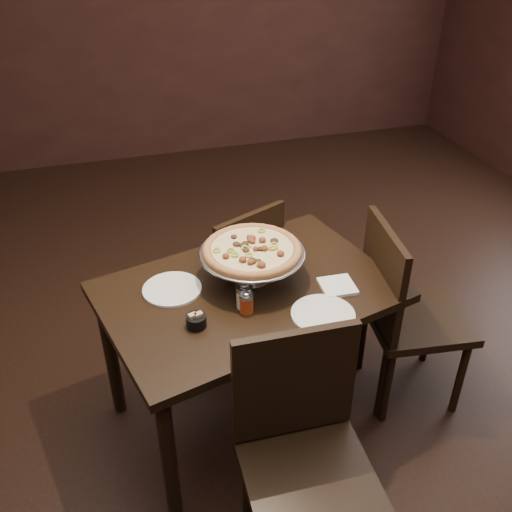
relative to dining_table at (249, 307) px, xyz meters
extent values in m
cube|color=black|center=(0.08, -0.02, -0.69)|extent=(6.00, 7.00, 0.02)
cube|color=black|center=(0.08, 3.49, 0.72)|extent=(6.00, 0.02, 2.80)
cube|color=black|center=(0.00, 0.00, 0.08)|extent=(1.41, 1.11, 0.04)
cylinder|color=black|center=(-0.46, -0.48, -0.31)|extent=(0.06, 0.06, 0.74)
cylinder|color=black|center=(0.63, -0.21, -0.31)|extent=(0.06, 0.06, 0.74)
cylinder|color=black|center=(-0.63, 0.21, -0.31)|extent=(0.06, 0.06, 0.74)
cylinder|color=black|center=(0.46, 0.48, -0.31)|extent=(0.06, 0.06, 0.74)
cylinder|color=#B4B5BC|center=(0.03, 0.06, 0.11)|extent=(0.16, 0.16, 0.01)
cylinder|color=#B4B5BC|center=(0.03, 0.06, 0.17)|extent=(0.03, 0.03, 0.12)
cylinder|color=#B4B5BC|center=(0.03, 0.06, 0.24)|extent=(0.11, 0.11, 0.01)
cylinder|color=#9F9FA4|center=(0.03, 0.06, 0.25)|extent=(0.45, 0.45, 0.01)
torus|color=#9F9FA4|center=(0.03, 0.06, 0.25)|extent=(0.47, 0.47, 0.01)
cylinder|color=#97582D|center=(0.03, 0.06, 0.26)|extent=(0.42, 0.42, 0.01)
torus|color=#97582D|center=(0.03, 0.06, 0.26)|extent=(0.43, 0.43, 0.04)
cylinder|color=tan|center=(0.03, 0.06, 0.27)|extent=(0.36, 0.36, 0.01)
cylinder|color=beige|center=(-0.05, -0.12, 0.15)|extent=(0.06, 0.06, 0.09)
cylinder|color=#B4B5BC|center=(-0.05, -0.12, 0.20)|extent=(0.07, 0.07, 0.02)
ellipsoid|color=#B4B5BC|center=(-0.05, -0.12, 0.22)|extent=(0.04, 0.04, 0.01)
cylinder|color=#942C0D|center=(-0.05, -0.16, 0.14)|extent=(0.05, 0.05, 0.07)
cylinder|color=#B4B5BC|center=(-0.05, -0.16, 0.18)|extent=(0.06, 0.06, 0.02)
ellipsoid|color=#B4B5BC|center=(-0.05, -0.16, 0.20)|extent=(0.03, 0.03, 0.01)
cylinder|color=black|center=(-0.27, -0.19, 0.13)|extent=(0.08, 0.08, 0.05)
cube|color=tan|center=(-0.28, -0.19, 0.14)|extent=(0.04, 0.03, 0.05)
cube|color=tan|center=(-0.26, -0.19, 0.14)|extent=(0.04, 0.03, 0.05)
cube|color=white|center=(0.38, -0.11, 0.11)|extent=(0.16, 0.16, 0.02)
cylinder|color=white|center=(-0.32, 0.08, 0.11)|extent=(0.26, 0.26, 0.01)
cylinder|color=white|center=(0.24, -0.27, 0.11)|extent=(0.26, 0.26, 0.01)
cone|color=#B4B5BC|center=(0.18, 0.06, 0.25)|extent=(0.15, 0.15, 0.00)
cylinder|color=black|center=(0.18, 0.06, 0.26)|extent=(0.08, 0.11, 0.02)
cube|color=black|center=(0.04, 0.57, -0.24)|extent=(0.57, 0.57, 0.04)
cube|color=black|center=(0.12, 0.39, 0.02)|extent=(0.41, 0.20, 0.45)
cylinder|color=black|center=(0.13, 0.80, -0.47)|extent=(0.04, 0.04, 0.42)
cylinder|color=black|center=(-0.19, 0.66, -0.47)|extent=(0.04, 0.04, 0.42)
cylinder|color=black|center=(0.27, 0.48, -0.47)|extent=(0.04, 0.04, 0.42)
cylinder|color=black|center=(-0.05, 0.34, -0.47)|extent=(0.04, 0.04, 0.42)
cube|color=black|center=(0.01, -0.78, -0.20)|extent=(0.48, 0.48, 0.04)
cube|color=black|center=(0.01, -0.57, 0.07)|extent=(0.46, 0.05, 0.49)
cylinder|color=black|center=(-0.18, -0.58, -0.45)|extent=(0.04, 0.04, 0.45)
cylinder|color=black|center=(0.20, -0.59, -0.45)|extent=(0.04, 0.04, 0.45)
cube|color=black|center=(0.84, -0.08, -0.20)|extent=(0.52, 0.52, 0.04)
cube|color=black|center=(0.63, -0.05, 0.08)|extent=(0.09, 0.47, 0.49)
cylinder|color=black|center=(1.00, -0.29, -0.45)|extent=(0.04, 0.04, 0.46)
cylinder|color=black|center=(1.05, 0.09, -0.45)|extent=(0.04, 0.04, 0.46)
cylinder|color=black|center=(0.63, -0.24, -0.45)|extent=(0.04, 0.04, 0.46)
cylinder|color=black|center=(0.68, 0.14, -0.45)|extent=(0.04, 0.04, 0.46)
camera|label=1|loc=(-0.54, -1.94, 1.58)|focal=40.00mm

